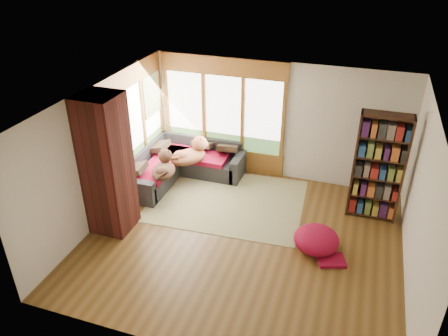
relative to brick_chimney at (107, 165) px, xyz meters
The scene contains 17 objects.
floor 2.75m from the brick_chimney, ahead, with size 5.50×5.50×0.00m, color #543817.
ceiling 2.75m from the brick_chimney, ahead, with size 5.50×5.50×0.00m, color white.
wall_back 3.73m from the brick_chimney, 49.90° to the left, with size 5.50×0.04×2.60m, color silver.
wall_front 3.22m from the brick_chimney, 41.86° to the right, with size 5.50×0.04×2.60m, color silver.
wall_left 0.49m from the brick_chimney, 135.00° to the left, with size 0.04×5.00×2.60m, color silver.
wall_right 5.16m from the brick_chimney, ahead, with size 0.04×5.00×2.60m, color silver.
windows_back 3.07m from the brick_chimney, 66.95° to the left, with size 2.82×0.10×1.90m.
windows_left 1.58m from the brick_chimney, 101.66° to the left, with size 0.10×2.62×1.90m.
roller_blind 2.44m from the brick_chimney, 96.95° to the left, with size 0.03×0.72×0.90m, color gray.
brick_chimney is the anchor object (origin of this frame).
sectional_sofa 2.32m from the brick_chimney, 77.71° to the left, with size 2.20×2.20×0.80m.
area_rug 2.63m from the brick_chimney, 40.44° to the left, with size 3.08×2.35×0.01m, color beige.
bookshelf 4.92m from the brick_chimney, 22.38° to the left, with size 0.91×0.30×2.12m.
pouf 3.87m from the brick_chimney, ahead, with size 0.79×0.79×0.42m, color maroon.
dog_tan 2.19m from the brick_chimney, 69.30° to the left, with size 0.91×0.97×0.47m.
dog_brindle 1.48m from the brick_chimney, 71.25° to the left, with size 0.64×0.84×0.42m.
throw_pillows 2.23m from the brick_chimney, 75.74° to the left, with size 1.98×1.68×0.45m.
Camera 1 is at (1.66, -6.04, 4.97)m, focal length 35.00 mm.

